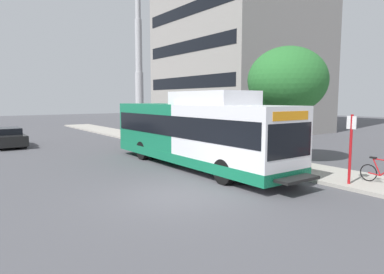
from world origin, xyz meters
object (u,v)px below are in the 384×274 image
bus_stop_sign_pole (351,144)px  parked_car_far_lane (9,137)px  street_tree_near_stop (287,81)px  transit_bus (194,132)px  bicycle_parked (383,173)px

bus_stop_sign_pole → parked_car_far_lane: bus_stop_sign_pole is taller
bus_stop_sign_pole → street_tree_near_stop: 5.73m
street_tree_near_stop → transit_bus: bearing=156.7°
transit_bus → bicycle_parked: (3.40, -7.35, -1.14)m
transit_bus → street_tree_near_stop: street_tree_near_stop is taller
bicycle_parked → street_tree_near_stop: 6.65m
transit_bus → street_tree_near_stop: bearing=-23.3°
parked_car_far_lane → street_tree_near_stop: bearing=-54.5°
bus_stop_sign_pole → street_tree_near_stop: size_ratio=0.45×
bicycle_parked → street_tree_near_stop: (1.06, 5.43, 3.68)m
street_tree_near_stop → parked_car_far_lane: (-10.84, 15.19, -3.58)m
bicycle_parked → parked_car_far_lane: bearing=115.4°
street_tree_near_stop → bicycle_parked: bearing=-101.1°
bicycle_parked → street_tree_near_stop: street_tree_near_stop is taller
street_tree_near_stop → bus_stop_sign_pole: bearing=-113.9°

